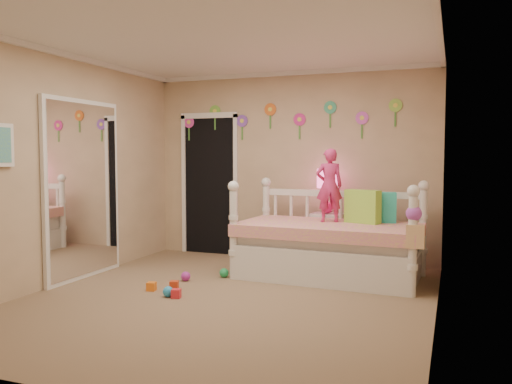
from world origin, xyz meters
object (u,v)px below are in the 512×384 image
at_px(daybed, 329,229).
at_px(table_lamp, 327,184).
at_px(nightstand, 327,239).
at_px(child, 329,185).

bearing_deg(daybed, table_lamp, 107.77).
bearing_deg(daybed, nightstand, 107.77).
relative_size(nightstand, table_lamp, 1.15).
xyz_separation_m(daybed, child, (-0.03, 0.13, 0.51)).
distance_m(daybed, table_lamp, 0.89).
bearing_deg(nightstand, table_lamp, 7.19).
bearing_deg(table_lamp, daybed, -74.89).
height_order(child, table_lamp, child).
distance_m(child, table_lamp, 0.61).
distance_m(nightstand, table_lamp, 0.73).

